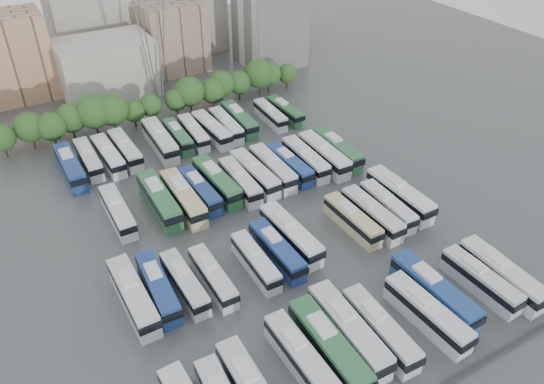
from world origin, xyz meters
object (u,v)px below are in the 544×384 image
bus_r3_s12 (270,115)px  electricity_pylon (149,15)px  bus_r1_s6 (277,250)px  bus_r3_s6 (178,136)px  bus_r1_s2 (185,283)px  bus_r2_s8 (255,173)px  bus_r0_s7 (380,329)px  bus_r1_s11 (372,214)px  bus_r2_s11 (305,159)px  bus_r3_s2 (108,156)px  bus_r2_s3 (159,200)px  bus_r2_s12 (324,155)px  bus_r3_s13 (285,111)px  bus_r2_s10 (289,165)px  bus_r2_s4 (183,198)px  bus_r3_s0 (70,167)px  bus_r2_s1 (118,211)px  apartment_tower (270,11)px  bus_r0_s9 (427,313)px  bus_r2_s6 (217,181)px  bus_r2_s7 (240,181)px  bus_r0_s13 (502,274)px  bus_r1_s3 (213,277)px  bus_r0_s6 (348,330)px  bus_r3_s9 (226,125)px  bus_r1_s13 (400,195)px  bus_r3_s7 (194,132)px  bus_r3_s10 (239,119)px  bus_r1_s10 (352,220)px  bus_r2_s5 (200,190)px  bus_r2_s13 (338,150)px  bus_r0_s10 (434,292)px  bus_r1_s5 (256,261)px  bus_r0_s5 (329,347)px  bus_r1_s12 (388,206)px  bus_r1_s1 (158,287)px  bus_r1_s0 (133,296)px  bus_r1_s7 (291,234)px  bus_r0_s4 (301,357)px  bus_r3_s5 (160,140)px  bus_r3_s1 (88,159)px  bus_r3_s3 (125,149)px

bus_r3_s12 → electricity_pylon: bearing=130.5°
bus_r1_s6 → bus_r3_s6: bus_r1_s6 is taller
bus_r1_s2 → bus_r2_s8: bearing=40.7°
bus_r0_s7 → bus_r1_s11: size_ratio=1.01×
bus_r2_s11 → bus_r3_s2: 34.76m
bus_r0_s7 → bus_r2_s3: 39.34m
bus_r2_s12 → bus_r3_s13: size_ratio=1.20×
bus_r1_s11 → bus_r2_s10: 18.49m
bus_r2_s8 → bus_r2_s11: bearing=-3.2°
bus_r2_s4 → bus_r3_s13: bearing=32.6°
bus_r3_s0 → bus_r2_s1: bearing=-78.8°
apartment_tower → bus_r0_s9: (-25.74, -83.41, -11.07)m
bus_r2_s11 → bus_r2_s6: bearing=177.6°
bus_r2_s3 → bus_r2_s7: 13.44m
bus_r0_s13 → bus_r2_s6: bearing=122.4°
bus_r1_s3 → bus_r3_s13: bus_r1_s3 is taller
bus_r0_s6 → bus_r3_s9: size_ratio=1.17×
bus_r1_s13 → bus_r1_s11: bearing=-167.0°
bus_r0_s9 → bus_r3_s7: bus_r0_s9 is taller
bus_r2_s8 → bus_r3_s10: bearing=68.5°
bus_r1_s6 → bus_r1_s10: bearing=0.7°
bus_r2_s5 → bus_r1_s13: bearing=-34.2°
bus_r3_s6 → bus_r2_s13: bearing=-38.7°
bus_r0_s9 → bus_r2_s1: 46.63m
bus_r0_s10 → bus_r3_s2: 59.30m
bus_r0_s7 → bus_r1_s5: size_ratio=1.13×
bus_r0_s5 → bus_r3_s12: (22.93, 53.54, -0.41)m
bus_r1_s12 → bus_r3_s12: size_ratio=1.06×
bus_r1_s3 → bus_r1_s6: (9.78, 0.23, 0.14)m
bus_r1_s1 → bus_r2_s12: bus_r2_s12 is taller
bus_r2_s4 → bus_r2_s8: size_ratio=1.04×
bus_r1_s0 → bus_r2_s13: size_ratio=1.03×
bus_r3_s7 → bus_r3_s10: (9.83, 0.25, 0.13)m
bus_r1_s7 → apartment_tower: bearing=60.8°
bus_r1_s13 → bus_r3_s9: 37.51m
bus_r0_s4 → bus_r3_s5: bearing=86.1°
bus_r3_s5 → bus_r3_s9: bus_r3_s5 is taller
bus_r1_s2 → bus_r3_s5: bearing=73.3°
bus_r2_s3 → bus_r3_s1: bearing=110.2°
bus_r1_s13 → bus_r2_s13: bearing=90.4°
bus_r0_s5 → bus_r1_s11: bearing=42.3°
bus_r0_s9 → bus_r1_s0: (-29.74, 20.21, 0.06)m
bus_r0_s6 → bus_r1_s3: 18.90m
bus_r1_s5 → bus_r2_s6: size_ratio=0.84×
bus_r0_s4 → bus_r1_s0: 22.29m
bus_r2_s7 → bus_r3_s2: bus_r3_s2 is taller
apartment_tower → bus_r1_s12: apartment_tower is taller
bus_r1_s13 → bus_r3_s3: size_ratio=1.09×
bus_r1_s6 → bus_r0_s13: bearing=-40.0°
electricity_pylon → bus_r3_s3: electricity_pylon is taller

